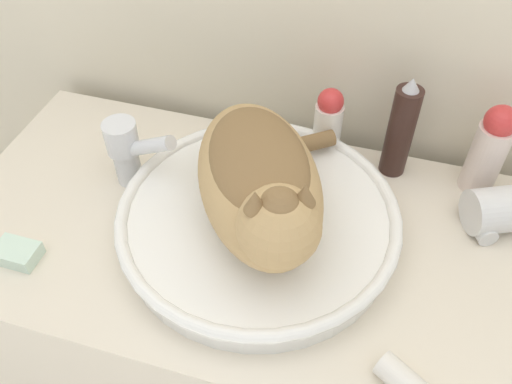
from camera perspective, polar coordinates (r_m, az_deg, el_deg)
vanity_counter at (r=1.22m, az=-0.65°, el=-16.66°), size 0.98×0.51×0.83m
sink_basin at (r=0.84m, az=0.25°, el=-3.01°), size 0.44×0.44×0.06m
cat at (r=0.76m, az=0.58°, el=1.17°), size 0.30×0.37×0.17m
faucet at (r=0.92m, az=-13.31°, el=4.41°), size 0.14×0.06×0.14m
deodorant_stick at (r=0.96m, az=7.56°, el=7.01°), size 0.05×0.05×0.15m
hairspray_can_black at (r=0.94m, az=14.99°, el=6.30°), size 0.04×0.04×0.19m
lotion_bottle_white at (r=0.96m, az=23.34°, el=4.15°), size 0.06×0.06×0.17m
hair_dryer at (r=0.94m, az=25.20°, el=-1.66°), size 0.17×0.12×0.07m
soap_bar at (r=0.90m, az=-23.85°, el=-5.90°), size 0.07×0.05×0.02m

